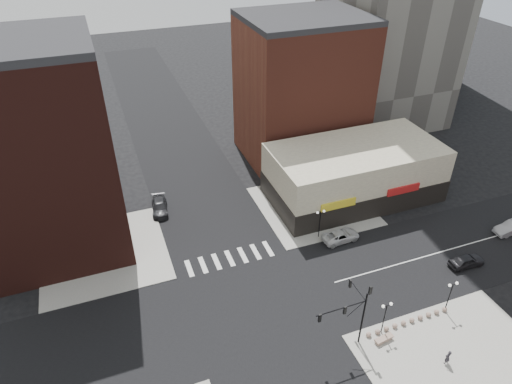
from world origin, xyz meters
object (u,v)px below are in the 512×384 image
street_lamp_se_b (451,290)px  street_lamp_ne (320,217)px  street_lamp_se_a (386,311)px  dark_sedan_east (467,261)px  traffic_signal (354,308)px  white_suv (341,236)px  stone_bench (384,339)px  dark_sedan_north (160,207)px  silver_sedan (512,228)px  pedestrian (448,357)px

street_lamp_se_b → street_lamp_ne: size_ratio=1.00×
street_lamp_se_a → dark_sedan_east: (15.20, 4.99, -2.53)m
traffic_signal → white_suv: size_ratio=1.56×
street_lamp_se_a → stone_bench: 3.11m
dark_sedan_east → dark_sedan_north: same height
traffic_signal → street_lamp_se_b: (11.76, -0.17, -1.67)m
street_lamp_ne → silver_sedan: (24.28, -8.03, -2.49)m
traffic_signal → street_lamp_se_b: traffic_signal is taller
street_lamp_se_b → stone_bench: size_ratio=1.96×
silver_sedan → dark_sedan_north: size_ratio=0.94×
street_lamp_ne → silver_sedan: street_lamp_ne is taller
traffic_signal → dark_sedan_east: traffic_signal is taller
street_lamp_se_b → silver_sedan: 19.19m
street_lamp_ne → white_suv: street_lamp_ne is taller
white_suv → dark_sedan_east: 15.16m
white_suv → stone_bench: (-3.78, -15.51, -0.31)m
dark_sedan_north → white_suv: bearing=-27.5°
street_lamp_ne → pedestrian: size_ratio=2.37×
traffic_signal → dark_sedan_north: size_ratio=1.49×
street_lamp_se_b → stone_bench: street_lamp_se_b is taller
traffic_signal → street_lamp_se_a: traffic_signal is taller
street_lamp_se_a → silver_sedan: bearing=17.5°
street_lamp_se_a → street_lamp_se_b: same height
street_lamp_ne → pedestrian: street_lamp_ne is taller
white_suv → silver_sedan: silver_sedan is taller
street_lamp_se_a → street_lamp_se_b: bearing=0.0°
street_lamp_se_b → stone_bench: 8.92m
street_lamp_ne → dark_sedan_north: size_ratio=0.80×
street_lamp_se_b → dark_sedan_north: (-25.29, 29.04, -2.53)m
silver_sedan → pedestrian: 25.30m
pedestrian → white_suv: bearing=-95.1°
silver_sedan → stone_bench: (-25.65, -8.98, -0.43)m
street_lamp_se_b → stone_bench: bearing=-173.1°
traffic_signal → street_lamp_ne: (4.76, 15.83, -1.67)m
pedestrian → traffic_signal: bearing=-42.2°
pedestrian → dark_sedan_east: bearing=-144.1°
street_lamp_se_a → pedestrian: (3.75, -5.32, -2.29)m
traffic_signal → dark_sedan_east: size_ratio=1.75×
street_lamp_ne → dark_sedan_east: bearing=-37.8°
dark_sedan_east → silver_sedan: bearing=-72.1°
street_lamp_ne → street_lamp_se_a: bearing=-93.6°
silver_sedan → stone_bench: bearing=-70.3°
street_lamp_se_b → street_lamp_ne: 17.46m
silver_sedan → pedestrian: size_ratio=2.77×
white_suv → pedestrian: bearing=178.5°
street_lamp_se_a → silver_sedan: street_lamp_se_a is taller
dark_sedan_east → dark_sedan_north: bearing=55.0°
dark_sedan_east → street_lamp_ne: bearing=53.7°
white_suv → stone_bench: bearing=163.9°
dark_sedan_north → pedestrian: (21.04, -34.35, 0.24)m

